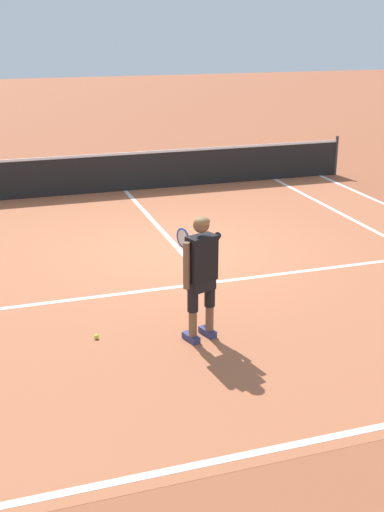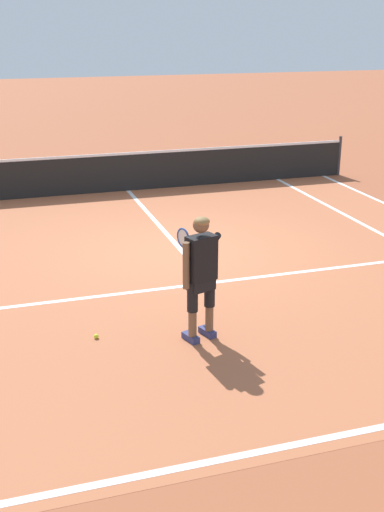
{
  "view_description": "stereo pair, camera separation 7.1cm",
  "coord_description": "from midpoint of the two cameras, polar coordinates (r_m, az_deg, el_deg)",
  "views": [
    {
      "loc": [
        -3.27,
        -10.84,
        4.03
      ],
      "look_at": [
        -0.76,
        -3.06,
        1.05
      ],
      "focal_mm": 45.42,
      "sensor_mm": 36.0,
      "label": 1
    },
    {
      "loc": [
        -3.21,
        -10.87,
        4.03
      ],
      "look_at": [
        -0.76,
        -3.06,
        1.05
      ],
      "focal_mm": 45.42,
      "sensor_mm": 36.0,
      "label": 2
    }
  ],
  "objects": [
    {
      "name": "line_baseline",
      "position": [
        7.13,
        13.64,
        -15.02
      ],
      "size": [
        10.98,
        0.1,
        0.01
      ],
      "primitive_type": "cube",
      "color": "white",
      "rests_on": "ground"
    },
    {
      "name": "court_inner_surface",
      "position": [
        11.49,
        0.12,
        -0.49
      ],
      "size": [
        10.98,
        11.11,
        0.0
      ],
      "primitive_type": "cube",
      "color": "#B2603D",
      "rests_on": "ground"
    },
    {
      "name": "tennis_ball_near_feet",
      "position": [
        8.86,
        -8.21,
        -7.02
      ],
      "size": [
        0.07,
        0.07,
        0.07
      ],
      "primitive_type": "sphere",
      "color": "#CCE02D",
      "rests_on": "ground"
    },
    {
      "name": "tennis_player",
      "position": [
        8.4,
        0.99,
        -1.22
      ],
      "size": [
        0.58,
        1.22,
        1.71
      ],
      "color": "navy",
      "rests_on": "ground"
    },
    {
      "name": "line_service",
      "position": [
        10.57,
        1.82,
        -2.38
      ],
      "size": [
        8.23,
        0.1,
        0.01
      ],
      "primitive_type": "cube",
      "color": "white",
      "rests_on": "ground"
    },
    {
      "name": "ground_plane",
      "position": [
        12.02,
        -0.73,
        0.44
      ],
      "size": [
        80.0,
        80.0,
        0.0
      ],
      "primitive_type": "plane",
      "color": "#9E5133"
    },
    {
      "name": "line_centre_service",
      "position": [
        13.45,
        -2.65,
        2.59
      ],
      "size": [
        0.1,
        6.4,
        0.01
      ],
      "primitive_type": "cube",
      "color": "white",
      "rests_on": "ground"
    },
    {
      "name": "tennis_net",
      "position": [
        16.34,
        -5.59,
        7.44
      ],
      "size": [
        11.96,
        0.08,
        1.07
      ],
      "color": "#333338",
      "rests_on": "ground"
    }
  ]
}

